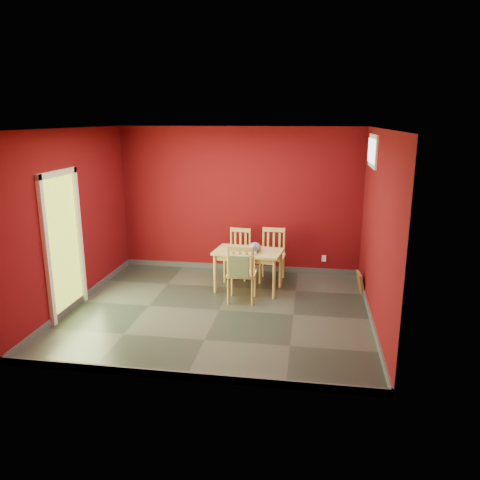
# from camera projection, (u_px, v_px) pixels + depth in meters

# --- Properties ---
(ground) EXTENTS (4.50, 4.50, 0.00)m
(ground) POSITION_uv_depth(u_px,v_px,m) (219.00, 310.00, 7.13)
(ground) COLOR #2D342D
(ground) RESTS_ON ground
(room_shell) EXTENTS (4.50, 4.50, 4.50)m
(room_shell) POSITION_uv_depth(u_px,v_px,m) (219.00, 307.00, 7.12)
(room_shell) COLOR #5A090D
(room_shell) RESTS_ON ground
(doorway) EXTENTS (0.06, 1.01, 2.13)m
(doorway) POSITION_uv_depth(u_px,v_px,m) (63.00, 240.00, 6.79)
(doorway) COLOR #B7D838
(doorway) RESTS_ON ground
(window) EXTENTS (0.05, 0.90, 0.50)m
(window) POSITION_uv_depth(u_px,v_px,m) (373.00, 151.00, 7.16)
(window) COLOR white
(window) RESTS_ON room_shell
(outlet_plate) EXTENTS (0.08, 0.02, 0.12)m
(outlet_plate) POSITION_uv_depth(u_px,v_px,m) (324.00, 258.00, 8.72)
(outlet_plate) COLOR silver
(outlet_plate) RESTS_ON room_shell
(dining_table) EXTENTS (1.19, 0.78, 0.70)m
(dining_table) POSITION_uv_depth(u_px,v_px,m) (248.00, 256.00, 7.82)
(dining_table) COLOR tan
(dining_table) RESTS_ON ground
(table_runner) EXTENTS (0.39, 0.68, 0.33)m
(table_runner) POSITION_uv_depth(u_px,v_px,m) (247.00, 255.00, 7.71)
(table_runner) COLOR #BB8E30
(table_runner) RESTS_ON dining_table
(chair_far_left) EXTENTS (0.46, 0.46, 0.89)m
(chair_far_left) POSITION_uv_depth(u_px,v_px,m) (238.00, 253.00, 8.53)
(chair_far_left) COLOR tan
(chair_far_left) RESTS_ON ground
(chair_far_right) EXTENTS (0.46, 0.46, 0.94)m
(chair_far_right) POSITION_uv_depth(u_px,v_px,m) (273.00, 254.00, 8.35)
(chair_far_right) COLOR tan
(chair_far_right) RESTS_ON ground
(chair_near) EXTENTS (0.45, 0.45, 0.95)m
(chair_near) POSITION_uv_depth(u_px,v_px,m) (242.00, 272.00, 7.36)
(chair_near) COLOR tan
(chair_near) RESTS_ON ground
(tote_bag) EXTENTS (0.30, 0.18, 0.42)m
(tote_bag) POSITION_uv_depth(u_px,v_px,m) (239.00, 266.00, 7.10)
(tote_bag) COLOR #6E8756
(tote_bag) RESTS_ON chair_near
(cat) EXTENTS (0.22, 0.42, 0.21)m
(cat) POSITION_uv_depth(u_px,v_px,m) (255.00, 246.00, 7.71)
(cat) COLOR slate
(cat) RESTS_ON table_runner
(picture_frame) EXTENTS (0.15, 0.35, 0.35)m
(picture_frame) POSITION_uv_depth(u_px,v_px,m) (360.00, 283.00, 7.82)
(picture_frame) COLOR brown
(picture_frame) RESTS_ON ground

